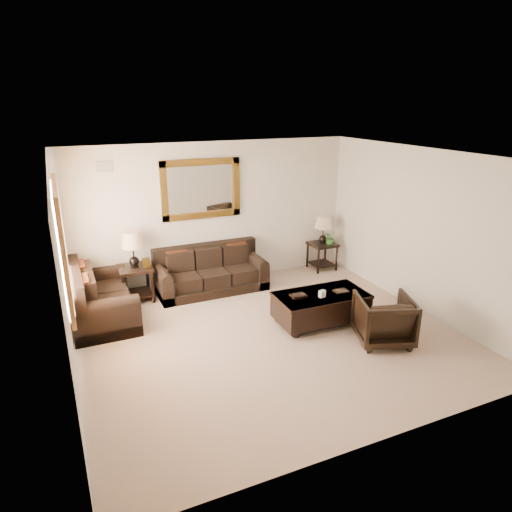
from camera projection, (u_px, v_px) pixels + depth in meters
name	position (u px, v px, depth m)	size (l,w,h in m)	color
room	(271.00, 252.00, 6.50)	(5.51, 5.01, 2.71)	gray
window	(63.00, 244.00, 6.18)	(0.07, 1.96, 1.66)	white
mirror	(201.00, 189.00, 8.38)	(1.50, 0.06, 1.10)	#4D270F
air_vent	(104.00, 167.00, 7.59)	(0.25, 0.02, 0.18)	#999999
sofa	(210.00, 274.00, 8.56)	(2.02, 0.87, 0.83)	black
loveseat	(98.00, 301.00, 7.33)	(0.98, 1.65, 0.93)	black
end_table_left	(134.00, 256.00, 7.94)	(0.58, 0.58, 1.27)	black
end_table_right	(323.00, 235.00, 9.46)	(0.52, 0.52, 1.14)	black
coffee_table	(321.00, 305.00, 7.28)	(1.48, 0.83, 0.62)	black
armchair	(384.00, 317.00, 6.67)	(0.77, 0.72, 0.79)	black
potted_plant	(330.00, 239.00, 9.45)	(0.26, 0.29, 0.22)	#246021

